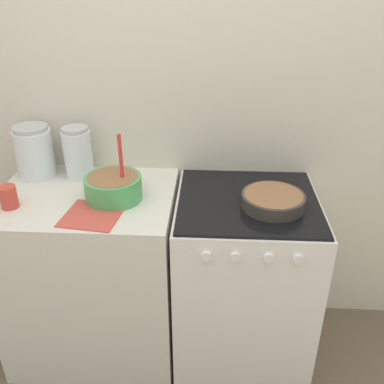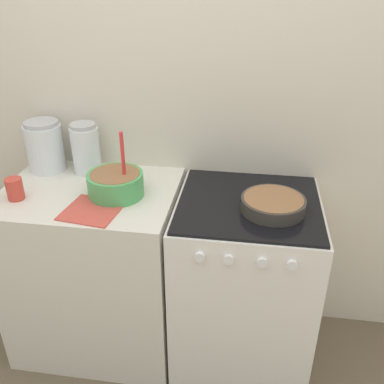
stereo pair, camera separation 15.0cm
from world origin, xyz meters
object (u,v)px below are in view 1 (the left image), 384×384
at_px(storage_jar_middle, 78,156).
at_px(storage_jar_left, 35,155).
at_px(mixing_bowl, 113,186).
at_px(tin_can, 8,197).
at_px(stove, 243,279).
at_px(baking_pan, 273,200).

bearing_deg(storage_jar_middle, storage_jar_left, 180.00).
height_order(mixing_bowl, tin_can, mixing_bowl).
bearing_deg(stove, mixing_bowl, -178.01).
distance_m(baking_pan, storage_jar_left, 1.13).
bearing_deg(tin_can, storage_jar_left, 89.50).
bearing_deg(storage_jar_middle, baking_pan, -15.54).
height_order(storage_jar_left, storage_jar_middle, same).
relative_size(storage_jar_left, storage_jar_middle, 1.00).
distance_m(mixing_bowl, baking_pan, 0.68).
distance_m(baking_pan, tin_can, 1.10).
relative_size(stove, mixing_bowl, 2.98).
bearing_deg(baking_pan, stove, 150.40).
relative_size(storage_jar_middle, tin_can, 2.56).
xyz_separation_m(baking_pan, storage_jar_left, (-1.10, 0.25, 0.07)).
xyz_separation_m(mixing_bowl, tin_can, (-0.42, -0.10, -0.01)).
distance_m(baking_pan, storage_jar_middle, 0.92).
distance_m(storage_jar_middle, tin_can, 0.38).
height_order(baking_pan, storage_jar_middle, storage_jar_middle).
bearing_deg(storage_jar_middle, mixing_bowl, -45.33).
bearing_deg(tin_can, mixing_bowl, 13.14).
xyz_separation_m(stove, storage_jar_left, (-1.00, 0.19, 0.55)).
height_order(stove, storage_jar_middle, storage_jar_middle).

